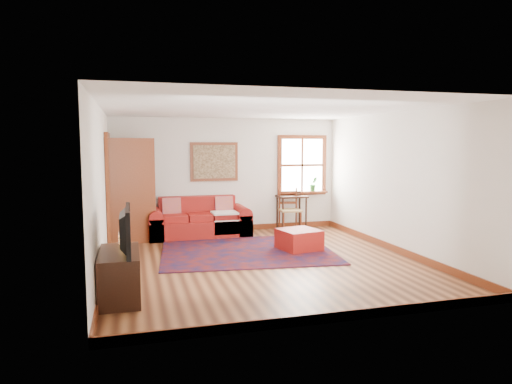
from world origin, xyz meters
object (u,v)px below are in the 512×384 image
object	(u,v)px
red_leather_sofa	(199,223)
media_cabinet	(120,275)
side_table	(292,201)
ladder_back_chair	(289,208)
red_ottoman	(299,240)

from	to	relation	value
red_leather_sofa	media_cabinet	world-z (taller)	red_leather_sofa
side_table	ladder_back_chair	distance (m)	0.28
side_table	media_cabinet	size ratio (longest dim) A/B	0.72
media_cabinet	ladder_back_chair	bearing A→B (deg)	45.42
side_table	ladder_back_chair	bearing A→B (deg)	-121.03
red_leather_sofa	ladder_back_chair	bearing A→B (deg)	-0.89
red_ottoman	side_table	size ratio (longest dim) A/B	0.86
red_ottoman	red_leather_sofa	bearing A→B (deg)	119.35
red_ottoman	media_cabinet	bearing A→B (deg)	-161.43
red_ottoman	ladder_back_chair	bearing A→B (deg)	63.79
side_table	red_leather_sofa	bearing A→B (deg)	-175.09
red_ottoman	media_cabinet	size ratio (longest dim) A/B	0.61
red_leather_sofa	red_ottoman	distance (m)	2.36
side_table	media_cabinet	bearing A→B (deg)	-133.95
red_leather_sofa	media_cabinet	xyz separation A→B (m)	(-1.54, -3.62, 0.03)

